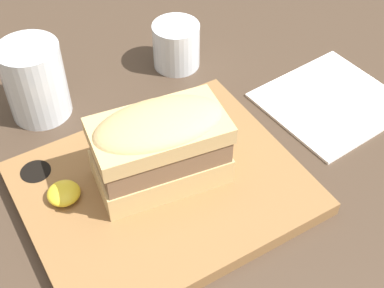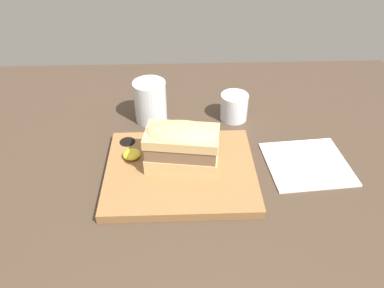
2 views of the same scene
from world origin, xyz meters
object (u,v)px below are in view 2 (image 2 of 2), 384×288
object	(u,v)px
wine_glass	(234,107)
sandwich	(182,145)
serving_board	(180,171)
napkin	(307,164)
water_glass	(150,104)

from	to	relation	value
wine_glass	sandwich	bearing A→B (deg)	-123.90
wine_glass	serving_board	bearing A→B (deg)	-123.70
serving_board	napkin	size ratio (longest dim) A/B	1.67
napkin	serving_board	bearing A→B (deg)	-175.68
water_glass	napkin	bearing A→B (deg)	-28.52
sandwich	wine_glass	size ratio (longest dim) A/B	2.29
water_glass	napkin	world-z (taller)	water_glass
water_glass	wine_glass	size ratio (longest dim) A/B	1.53
sandwich	wine_glass	xyz separation A→B (cm)	(13.25, 19.72, -3.87)
serving_board	sandwich	bearing A→B (deg)	60.67
sandwich	napkin	bearing A→B (deg)	2.43
serving_board	sandwich	size ratio (longest dim) A/B	1.98
water_glass	serving_board	bearing A→B (deg)	-71.41
serving_board	napkin	distance (cm)	27.70
sandwich	water_glass	distance (cm)	21.52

